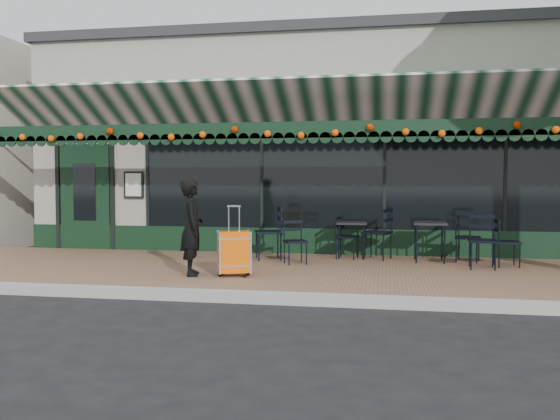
% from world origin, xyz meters
% --- Properties ---
extents(ground, '(80.00, 80.00, 0.00)m').
position_xyz_m(ground, '(0.00, 0.00, 0.00)').
color(ground, black).
rests_on(ground, ground).
extents(sidewalk, '(18.00, 4.00, 0.15)m').
position_xyz_m(sidewalk, '(0.00, 2.00, 0.07)').
color(sidewalk, brown).
rests_on(sidewalk, ground).
extents(curb, '(18.00, 0.16, 0.15)m').
position_xyz_m(curb, '(0.00, -0.08, 0.07)').
color(curb, '#9E9E99').
rests_on(curb, ground).
extents(restaurant_building, '(12.00, 9.60, 4.50)m').
position_xyz_m(restaurant_building, '(0.00, 7.84, 2.27)').
color(restaurant_building, gray).
rests_on(restaurant_building, ground).
extents(woman, '(0.51, 0.62, 1.47)m').
position_xyz_m(woman, '(-1.47, 1.05, 0.89)').
color(woman, black).
rests_on(woman, sidewalk).
extents(suitcase, '(0.53, 0.41, 1.06)m').
position_xyz_m(suitcase, '(-0.82, 1.06, 0.51)').
color(suitcase, '#F96107').
rests_on(suitcase, sidewalk).
extents(cafe_table_a, '(0.57, 0.57, 0.70)m').
position_xyz_m(cafe_table_a, '(2.20, 3.22, 0.78)').
color(cafe_table_a, black).
rests_on(cafe_table_a, sidewalk).
extents(cafe_table_b, '(0.54, 0.54, 0.67)m').
position_xyz_m(cafe_table_b, '(0.82, 3.50, 0.75)').
color(cafe_table_b, black).
rests_on(cafe_table_b, sidewalk).
extents(chair_a_left, '(0.61, 0.61, 0.95)m').
position_xyz_m(chair_a_left, '(1.28, 3.40, 0.63)').
color(chair_a_left, black).
rests_on(chair_a_left, sidewalk).
extents(chair_a_right, '(0.51, 0.51, 0.84)m').
position_xyz_m(chair_a_right, '(2.87, 3.34, 0.57)').
color(chair_a_right, black).
rests_on(chair_a_right, sidewalk).
extents(chair_a_front, '(0.48, 0.48, 0.90)m').
position_xyz_m(chair_a_front, '(2.99, 2.52, 0.60)').
color(chair_a_front, black).
rests_on(chair_a_front, sidewalk).
extents(chair_a_extra, '(0.43, 0.43, 0.81)m').
position_xyz_m(chair_a_extra, '(3.44, 2.84, 0.55)').
color(chair_a_extra, black).
rests_on(chair_a_extra, sidewalk).
extents(chair_b_left, '(0.62, 0.62, 0.98)m').
position_xyz_m(chair_b_left, '(-0.68, 3.02, 0.64)').
color(chair_b_left, black).
rests_on(chair_b_left, sidewalk).
extents(chair_b_right, '(0.46, 0.46, 0.79)m').
position_xyz_m(chair_b_right, '(0.73, 3.36, 0.54)').
color(chair_b_right, black).
rests_on(chair_b_right, sidewalk).
extents(chair_b_front, '(0.50, 0.50, 0.76)m').
position_xyz_m(chair_b_front, '(-0.11, 2.54, 0.53)').
color(chair_b_front, black).
rests_on(chair_b_front, sidewalk).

